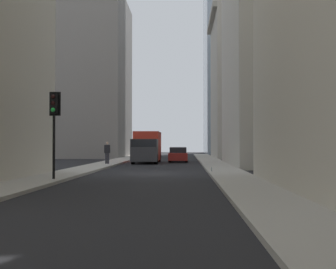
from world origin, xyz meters
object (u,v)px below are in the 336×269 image
(sedan_red, at_px, (178,155))
(discarded_bottle, at_px, (212,169))
(traffic_light_foreground, at_px, (54,115))
(delivery_truck, at_px, (147,147))
(pedestrian, at_px, (107,152))

(sedan_red, distance_m, discarded_bottle, 17.03)
(traffic_light_foreground, bearing_deg, discarded_bottle, -52.31)
(delivery_truck, relative_size, discarded_bottle, 23.93)
(traffic_light_foreground, distance_m, pedestrian, 15.52)
(traffic_light_foreground, height_order, pedestrian, traffic_light_foreground)
(sedan_red, xyz_separation_m, traffic_light_foreground, (-22.67, 5.29, 2.40))
(sedan_red, relative_size, traffic_light_foreground, 1.08)
(sedan_red, bearing_deg, delivery_truck, 132.76)
(delivery_truck, distance_m, discarded_bottle, 15.19)
(pedestrian, distance_m, discarded_bottle, 12.39)
(traffic_light_foreground, xyz_separation_m, pedestrian, (15.39, 0.28, -1.96))
(pedestrian, xyz_separation_m, discarded_bottle, (-9.60, -7.78, -0.86))
(delivery_truck, bearing_deg, pedestrian, 149.37)
(traffic_light_foreground, distance_m, discarded_bottle, 9.88)
(sedan_red, xyz_separation_m, pedestrian, (-7.28, 5.58, 0.44))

